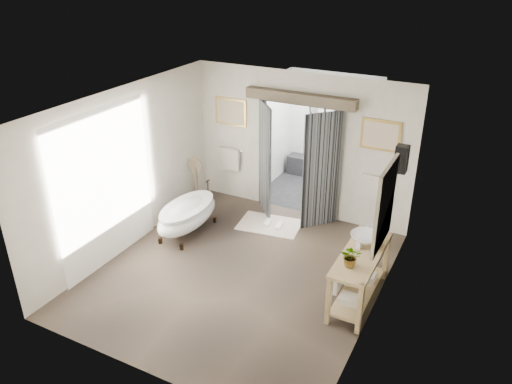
# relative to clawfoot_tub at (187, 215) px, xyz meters

# --- Properties ---
(ground_plane) EXTENTS (5.00, 5.00, 0.00)m
(ground_plane) POSITION_rel_clawfoot_tub_xyz_m (1.52, -0.71, -0.39)
(ground_plane) COLOR brown
(room_shell) EXTENTS (4.52, 5.02, 2.91)m
(room_shell) POSITION_rel_clawfoot_tub_xyz_m (1.49, -0.83, 1.47)
(room_shell) COLOR beige
(room_shell) RESTS_ON ground_plane
(shower_room) EXTENTS (2.22, 2.01, 2.51)m
(shower_room) POSITION_rel_clawfoot_tub_xyz_m (1.52, 3.28, 0.52)
(shower_room) COLOR black
(shower_room) RESTS_ON ground_plane
(back_wall_dressing) EXTENTS (3.82, 0.71, 2.52)m
(back_wall_dressing) POSITION_rel_clawfoot_tub_xyz_m (1.52, 1.61, 1.18)
(back_wall_dressing) COLOR black
(back_wall_dressing) RESTS_ON ground_plane
(clawfoot_tub) EXTENTS (0.73, 1.63, 0.79)m
(clawfoot_tub) POSITION_rel_clawfoot_tub_xyz_m (0.00, 0.00, 0.00)
(clawfoot_tub) COLOR black
(clawfoot_tub) RESTS_ON ground_plane
(vanity) EXTENTS (0.57, 1.60, 0.85)m
(vanity) POSITION_rel_clawfoot_tub_xyz_m (3.47, -0.52, 0.12)
(vanity) COLOR tan
(vanity) RESTS_ON ground_plane
(pedestal_mirror) EXTENTS (0.34, 0.22, 1.16)m
(pedestal_mirror) POSITION_rel_clawfoot_tub_xyz_m (-0.41, 0.93, 0.11)
(pedestal_mirror) COLOR brown
(pedestal_mirror) RESTS_ON ground_plane
(rug) EXTENTS (1.30, 0.96, 0.01)m
(rug) POSITION_rel_clawfoot_tub_xyz_m (1.27, 0.97, -0.38)
(rug) COLOR beige
(rug) RESTS_ON ground_plane
(slippers) EXTENTS (0.40, 0.29, 0.05)m
(slippers) POSITION_rel_clawfoot_tub_xyz_m (1.35, 0.98, -0.35)
(slippers) COLOR white
(slippers) RESTS_ON rug
(basin) EXTENTS (0.62, 0.62, 0.16)m
(basin) POSITION_rel_clawfoot_tub_xyz_m (3.46, -0.21, 0.54)
(basin) COLOR white
(basin) RESTS_ON vanity
(plant) EXTENTS (0.34, 0.32, 0.32)m
(plant) POSITION_rel_clawfoot_tub_xyz_m (3.45, -0.91, 0.62)
(plant) COLOR gray
(plant) RESTS_ON vanity
(soap_bottle_a) EXTENTS (0.09, 0.09, 0.17)m
(soap_bottle_a) POSITION_rel_clawfoot_tub_xyz_m (3.41, -0.39, 0.55)
(soap_bottle_a) COLOR gray
(soap_bottle_a) RESTS_ON vanity
(soap_bottle_b) EXTENTS (0.15, 0.15, 0.16)m
(soap_bottle_b) POSITION_rel_clawfoot_tub_xyz_m (3.41, 0.12, 0.54)
(soap_bottle_b) COLOR gray
(soap_bottle_b) RESTS_ON vanity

